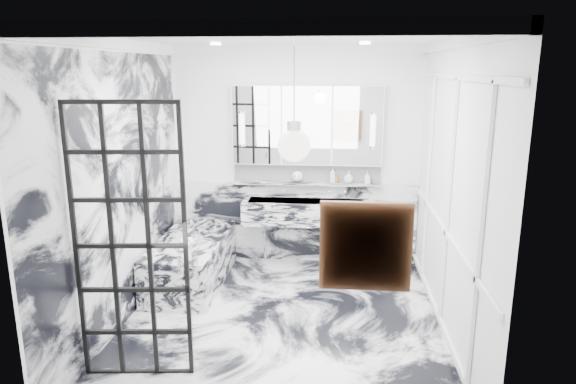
# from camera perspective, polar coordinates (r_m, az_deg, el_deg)

# --- Properties ---
(floor) EXTENTS (3.60, 3.60, 0.00)m
(floor) POSITION_cam_1_polar(r_m,az_deg,el_deg) (5.42, -0.77, -14.20)
(floor) COLOR silver
(floor) RESTS_ON ground
(ceiling) EXTENTS (3.60, 3.60, 0.00)m
(ceiling) POSITION_cam_1_polar(r_m,az_deg,el_deg) (4.80, -0.88, 16.87)
(ceiling) COLOR white
(ceiling) RESTS_ON wall_back
(wall_back) EXTENTS (3.60, 0.00, 3.60)m
(wall_back) POSITION_cam_1_polar(r_m,az_deg,el_deg) (6.68, 0.85, 3.90)
(wall_back) COLOR white
(wall_back) RESTS_ON floor
(wall_front) EXTENTS (3.60, 0.00, 3.60)m
(wall_front) POSITION_cam_1_polar(r_m,az_deg,el_deg) (3.21, -4.32, -6.99)
(wall_front) COLOR white
(wall_front) RESTS_ON floor
(wall_left) EXTENTS (0.00, 3.60, 3.60)m
(wall_left) POSITION_cam_1_polar(r_m,az_deg,el_deg) (5.33, -18.18, 0.72)
(wall_left) COLOR white
(wall_left) RESTS_ON floor
(wall_right) EXTENTS (0.00, 3.60, 3.60)m
(wall_right) POSITION_cam_1_polar(r_m,az_deg,el_deg) (5.01, 17.69, -0.04)
(wall_right) COLOR white
(wall_right) RESTS_ON floor
(marble_clad_back) EXTENTS (3.18, 0.05, 1.05)m
(marble_clad_back) POSITION_cam_1_polar(r_m,az_deg,el_deg) (6.86, 0.80, -3.36)
(marble_clad_back) COLOR silver
(marble_clad_back) RESTS_ON floor
(marble_clad_left) EXTENTS (0.02, 3.56, 2.68)m
(marble_clad_left) POSITION_cam_1_polar(r_m,az_deg,el_deg) (5.34, -17.98, 0.09)
(marble_clad_left) COLOR silver
(marble_clad_left) RESTS_ON floor
(panel_molding) EXTENTS (0.03, 3.40, 2.30)m
(panel_molding) POSITION_cam_1_polar(r_m,az_deg,el_deg) (5.03, 17.38, -1.15)
(panel_molding) COLOR white
(panel_molding) RESTS_ON floor
(soap_bottle_a) EXTENTS (0.08, 0.08, 0.20)m
(soap_bottle_a) POSITION_cam_1_polar(r_m,az_deg,el_deg) (6.61, 4.99, 1.91)
(soap_bottle_a) COLOR #8C5919
(soap_bottle_a) RESTS_ON ledge
(soap_bottle_b) EXTENTS (0.07, 0.08, 0.16)m
(soap_bottle_b) POSITION_cam_1_polar(r_m,az_deg,el_deg) (6.62, 8.79, 1.62)
(soap_bottle_b) COLOR #4C4C51
(soap_bottle_b) RESTS_ON ledge
(soap_bottle_c) EXTENTS (0.13, 0.13, 0.16)m
(soap_bottle_c) POSITION_cam_1_polar(r_m,az_deg,el_deg) (6.61, 6.76, 1.67)
(soap_bottle_c) COLOR silver
(soap_bottle_c) RESTS_ON ledge
(face_pot) EXTENTS (0.14, 0.14, 0.14)m
(face_pot) POSITION_cam_1_polar(r_m,az_deg,el_deg) (6.63, 1.05, 1.76)
(face_pot) COLOR white
(face_pot) RESTS_ON ledge
(amber_bottle) EXTENTS (0.04, 0.04, 0.10)m
(amber_bottle) POSITION_cam_1_polar(r_m,az_deg,el_deg) (6.62, 5.41, 1.46)
(amber_bottle) COLOR #8C5919
(amber_bottle) RESTS_ON ledge
(flower_vase) EXTENTS (0.08, 0.08, 0.12)m
(flower_vase) POSITION_cam_1_polar(r_m,az_deg,el_deg) (5.56, -11.10, -6.83)
(flower_vase) COLOR silver
(flower_vase) RESTS_ON bathtub
(crittall_door) EXTENTS (0.88, 0.13, 2.28)m
(crittall_door) POSITION_cam_1_polar(r_m,az_deg,el_deg) (4.32, -17.08, -5.73)
(crittall_door) COLOR black
(crittall_door) RESTS_ON floor
(artwork) EXTENTS (0.46, 0.04, 0.46)m
(artwork) POSITION_cam_1_polar(r_m,az_deg,el_deg) (3.19, 8.60, -6.00)
(artwork) COLOR #CB5F14
(artwork) RESTS_ON wall_front
(pendant_light) EXTENTS (0.24, 0.24, 0.24)m
(pendant_light) POSITION_cam_1_polar(r_m,az_deg,el_deg) (3.66, 0.67, 5.19)
(pendant_light) COLOR white
(pendant_light) RESTS_ON ceiling
(trough_sink) EXTENTS (1.60, 0.45, 0.30)m
(trough_sink) POSITION_cam_1_polar(r_m,az_deg,el_deg) (6.58, 1.96, -2.24)
(trough_sink) COLOR silver
(trough_sink) RESTS_ON wall_back
(ledge) EXTENTS (1.90, 0.14, 0.04)m
(ledge) POSITION_cam_1_polar(r_m,az_deg,el_deg) (6.65, 2.07, 0.96)
(ledge) COLOR silver
(ledge) RESTS_ON wall_back
(subway_tile) EXTENTS (1.90, 0.03, 0.23)m
(subway_tile) POSITION_cam_1_polar(r_m,az_deg,el_deg) (6.69, 2.11, 2.21)
(subway_tile) COLOR white
(subway_tile) RESTS_ON wall_back
(mirror_cabinet) EXTENTS (1.90, 0.16, 1.00)m
(mirror_cabinet) POSITION_cam_1_polar(r_m,az_deg,el_deg) (6.53, 2.13, 7.40)
(mirror_cabinet) COLOR white
(mirror_cabinet) RESTS_ON wall_back
(sconce_left) EXTENTS (0.07, 0.07, 0.40)m
(sconce_left) POSITION_cam_1_polar(r_m,az_deg,el_deg) (6.54, -5.16, 7.01)
(sconce_left) COLOR white
(sconce_left) RESTS_ON mirror_cabinet
(sconce_right) EXTENTS (0.07, 0.07, 0.40)m
(sconce_right) POSITION_cam_1_polar(r_m,az_deg,el_deg) (6.45, 9.42, 6.79)
(sconce_right) COLOR white
(sconce_right) RESTS_ON mirror_cabinet
(bathtub) EXTENTS (0.75, 1.65, 0.55)m
(bathtub) POSITION_cam_1_polar(r_m,az_deg,el_deg) (6.32, -10.63, -7.50)
(bathtub) COLOR silver
(bathtub) RESTS_ON floor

